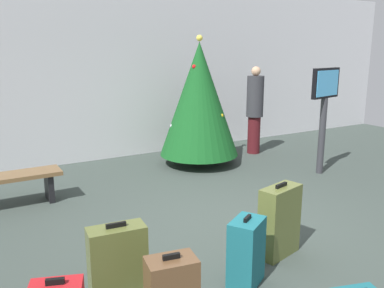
# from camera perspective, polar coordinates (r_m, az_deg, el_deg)

# --- Properties ---
(ground_plane) EXTENTS (16.00, 16.00, 0.00)m
(ground_plane) POSITION_cam_1_polar(r_m,az_deg,el_deg) (5.22, 5.51, -11.99)
(ground_plane) COLOR #38423D
(back_wall) EXTENTS (16.00, 0.20, 3.58)m
(back_wall) POSITION_cam_1_polar(r_m,az_deg,el_deg) (8.53, -11.27, 10.00)
(back_wall) COLOR silver
(back_wall) RESTS_ON ground_plane
(holiday_tree) EXTENTS (1.53, 1.53, 2.49)m
(holiday_tree) POSITION_cam_1_polar(r_m,az_deg,el_deg) (7.82, 1.03, 6.30)
(holiday_tree) COLOR #4C3319
(holiday_tree) RESTS_ON ground_plane
(flight_info_kiosk) EXTENTS (0.77, 0.25, 1.91)m
(flight_info_kiosk) POSITION_cam_1_polar(r_m,az_deg,el_deg) (7.58, 18.18, 5.61)
(flight_info_kiosk) COLOR #333338
(flight_info_kiosk) RESTS_ON ground_plane
(waiting_bench) EXTENTS (1.39, 0.44, 0.48)m
(waiting_bench) POSITION_cam_1_polar(r_m,az_deg,el_deg) (6.37, -24.18, -5.03)
(waiting_bench) COLOR brown
(waiting_bench) RESTS_ON ground_plane
(traveller_0) EXTENTS (0.47, 0.47, 1.88)m
(traveller_0) POSITION_cam_1_polar(r_m,az_deg,el_deg) (8.85, 8.84, 5.01)
(traveller_0) COLOR #4C1419
(traveller_0) RESTS_ON ground_plane
(suitcase_0) EXTENTS (0.45, 0.41, 0.69)m
(suitcase_0) POSITION_cam_1_polar(r_m,az_deg,el_deg) (4.03, 7.67, -14.85)
(suitcase_0) COLOR #19606B
(suitcase_0) RESTS_ON ground_plane
(suitcase_3) EXTENTS (0.54, 0.34, 0.82)m
(suitcase_3) POSITION_cam_1_polar(r_m,az_deg,el_deg) (4.58, 12.23, -10.58)
(suitcase_3) COLOR #59602D
(suitcase_3) RESTS_ON ground_plane
(suitcase_4) EXTENTS (0.53, 0.28, 0.75)m
(suitcase_4) POSITION_cam_1_polar(r_m,az_deg,el_deg) (3.79, -10.42, -16.35)
(suitcase_4) COLOR #59602D
(suitcase_4) RESTS_ON ground_plane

